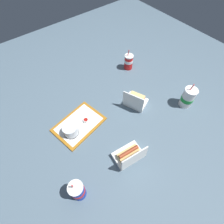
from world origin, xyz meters
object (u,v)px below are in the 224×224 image
food_tray (79,124)px  soda_cup_corner (78,191)px  clamshell_hotdog_right (129,155)px  soda_cup_front (129,62)px  cake_container (71,130)px  clamshell_sandwich_center (136,101)px  ketchup_cup (86,120)px  plastic_fork (86,129)px  soda_cup_right (188,98)px

food_tray → soda_cup_corner: bearing=58.3°
clamshell_hotdog_right → soda_cup_front: size_ratio=1.02×
clamshell_hotdog_right → soda_cup_corner: (0.39, -0.01, 0.05)m
cake_container → clamshell_sandwich_center: bearing=171.1°
ketchup_cup → soda_cup_front: bearing=-158.2°
cake_container → clamshell_hotdog_right: size_ratio=0.53×
ketchup_cup → soda_cup_corner: 0.53m
food_tray → ketchup_cup: (-0.06, 0.02, 0.02)m
plastic_fork → soda_cup_right: soda_cup_right is taller
food_tray → clamshell_hotdog_right: clamshell_hotdog_right is taller
clamshell_hotdog_right → soda_cup_corner: soda_cup_corner is taller
plastic_fork → soda_cup_corner: bearing=22.2°
ketchup_cup → clamshell_hotdog_right: clamshell_hotdog_right is taller
clamshell_sandwich_center → soda_cup_front: 0.46m
food_tray → soda_cup_right: 0.90m
soda_cup_right → clamshell_sandwich_center: bearing=-38.8°
ketchup_cup → clamshell_sandwich_center: clamshell_sandwich_center is taller
food_tray → ketchup_cup: bearing=164.9°
clamshell_sandwich_center → soda_cup_right: bearing=141.2°
plastic_fork → clamshell_sandwich_center: bearing=145.3°
food_tray → clamshell_sandwich_center: bearing=165.9°
clamshell_hotdog_right → soda_cup_front: soda_cup_front is taller
clamshell_hotdog_right → clamshell_sandwich_center: bearing=-138.4°
ketchup_cup → soda_cup_corner: bearing=52.0°
plastic_fork → soda_cup_front: size_ratio=0.53×
soda_cup_front → food_tray: bearing=19.2°
clamshell_hotdog_right → plastic_fork: bearing=-72.6°
cake_container → soda_cup_corner: 0.43m
ketchup_cup → soda_cup_corner: size_ratio=0.17×
plastic_fork → soda_cup_front: soda_cup_front is taller
cake_container → plastic_fork: size_ratio=1.02×
cake_container → soda_cup_front: size_ratio=0.54×
soda_cup_right → plastic_fork: bearing=-21.1°
cake_container → soda_cup_right: soda_cup_right is taller
soda_cup_front → clamshell_sandwich_center: bearing=56.0°
ketchup_cup → soda_cup_front: 0.74m
cake_container → soda_cup_front: 0.88m
soda_cup_corner → ketchup_cup: bearing=-128.0°
soda_cup_front → soda_cup_right: bearing=96.2°
clamshell_hotdog_right → soda_cup_right: bearing=-175.5°
food_tray → ketchup_cup: 0.06m
food_tray → soda_cup_right: (-0.81, 0.38, 0.08)m
plastic_fork → clamshell_hotdog_right: clamshell_hotdog_right is taller
food_tray → cake_container: bearing=21.3°
food_tray → soda_cup_right: soda_cup_right is taller
cake_container → plastic_fork: cake_container is taller
plastic_fork → clamshell_hotdog_right: bearing=78.1°
plastic_fork → cake_container: bearing=-53.5°
cake_container → clamshell_sandwich_center: clamshell_sandwich_center is taller
food_tray → clamshell_hotdog_right: 0.46m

